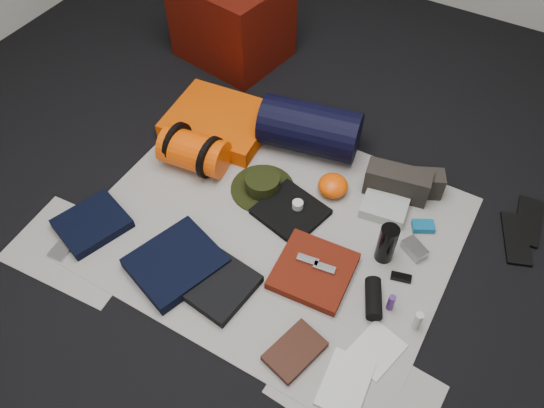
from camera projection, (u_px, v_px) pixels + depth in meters
The scene contains 37 objects.
floor at pixel (272, 228), 2.46m from camera, with size 4.50×4.50×0.02m, color black.
newspaper_mat at pixel (272, 226), 2.45m from camera, with size 1.60×1.30×0.01m, color #B7B2A9.
newspaper_sheet_front_left at pixel (76, 249), 2.38m from camera, with size 0.58×0.40×0.00m, color #B7B2A9.
newspaper_sheet_front_right at pixel (356, 390), 1.98m from camera, with size 0.58×0.40×0.00m, color #B7B2A9.
red_cabinet at pixel (232, 18), 3.11m from camera, with size 0.59×0.49×0.49m, color #4C0D05.
sleeping_pad at pixel (220, 121), 2.83m from camera, with size 0.52×0.43×0.09m, color #EA4E02.
stuff_sack at pixel (194, 152), 2.62m from camera, with size 0.19×0.19×0.33m, color #F54A04.
sack_strap_left at pixel (177, 143), 2.64m from camera, with size 0.22×0.22×0.03m, color black.
sack_strap_right at pixel (210, 157), 2.58m from camera, with size 0.22×0.22×0.03m, color black.
navy_duffel at pixel (310, 128), 2.68m from camera, with size 0.26×0.26×0.50m, color black.
boonie_brim at pixel (263, 188), 2.59m from camera, with size 0.31×0.31×0.01m, color black.
boonie_crown at pixel (262, 183), 2.56m from camera, with size 0.17×0.17×0.07m, color black.
hiking_boot_left at pixel (397, 182), 2.52m from camera, with size 0.30×0.11×0.15m, color #2A2621.
hiking_boot_right at pixel (415, 183), 2.53m from camera, with size 0.26×0.10×0.13m, color #2A2621.
flip_flop_left at pixel (528, 221), 2.47m from camera, with size 0.11×0.29×0.02m, color black.
flip_flop_right at pixel (516, 238), 2.41m from camera, with size 0.11×0.29×0.02m, color black.
trousers_navy_a at pixel (92, 223), 2.43m from camera, with size 0.26×0.29×0.05m, color black.
trousers_navy_b at pixel (176, 263), 2.29m from camera, with size 0.32×0.36×0.06m, color black.
trousers_charcoal at pixel (221, 287), 2.23m from camera, with size 0.24×0.28×0.04m, color black.
black_tshirt at pixel (291, 212), 2.49m from camera, with size 0.29×0.27×0.03m, color black.
red_shirt at pixel (313, 271), 2.28m from camera, with size 0.32×0.32×0.04m, color #5B1609.
orange_stuff_sack at pixel (333, 186), 2.54m from camera, with size 0.15×0.15×0.10m, color #F54A04.
first_aid_pouch at pixel (384, 208), 2.49m from camera, with size 0.21×0.16×0.05m, color #99A199.
water_bottle at pixel (387, 243), 2.27m from camera, with size 0.08×0.08×0.20m, color black.
speaker at pixel (373, 298), 2.18m from camera, with size 0.07×0.07×0.18m, color black.
compact_camera at pixel (414, 249), 2.34m from camera, with size 0.11×0.07×0.05m, color #A1A1A5.
cyan_case at pixel (423, 226), 2.43m from camera, with size 0.10×0.06×0.03m, color #0E5B89.
toiletry_purple at pixel (391, 303), 2.15m from camera, with size 0.03×0.03×0.09m, color #49226E.
toiletry_clear at pixel (418, 321), 2.10m from camera, with size 0.03×0.03×0.10m, color #B8BDB8.
paperback_book at pixel (295, 351), 2.05m from camera, with size 0.15×0.23×0.03m, color black.
map_booklet at pixel (345, 384), 1.98m from camera, with size 0.16×0.24×0.01m, color beige.
map_printout at pixel (376, 350), 2.07m from camera, with size 0.16×0.21×0.01m, color beige.
sunglasses at pixel (401, 277), 2.27m from camera, with size 0.09×0.03×0.02m, color black.
key_cluster at pixel (60, 251), 2.36m from camera, with size 0.08×0.08×0.01m, color #A1A1A5.
tape_roll at pixel (298, 205), 2.47m from camera, with size 0.05×0.05×0.04m, color beige.
energy_bar_a at pixel (308, 260), 2.28m from camera, with size 0.10×0.04×0.01m, color #A1A1A5.
energy_bar_b at pixel (324, 268), 2.25m from camera, with size 0.10×0.04×0.01m, color #A1A1A5.
Camera 1 is at (0.73, -1.27, 1.98)m, focal length 35.00 mm.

